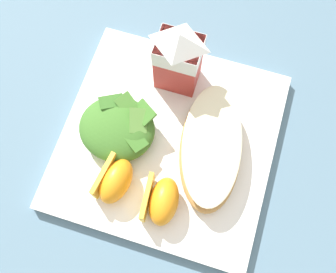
# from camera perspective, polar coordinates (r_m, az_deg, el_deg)

# --- Properties ---
(ground) EXTENTS (3.00, 3.00, 0.00)m
(ground) POSITION_cam_1_polar(r_m,az_deg,el_deg) (0.54, 0.00, -0.90)
(ground) COLOR slate
(white_plate) EXTENTS (0.28, 0.28, 0.02)m
(white_plate) POSITION_cam_1_polar(r_m,az_deg,el_deg) (0.53, 0.00, -0.63)
(white_plate) COLOR white
(white_plate) RESTS_ON ground
(cheesy_pizza_bread) EXTENTS (0.11, 0.18, 0.04)m
(cheesy_pizza_bread) POSITION_cam_1_polar(r_m,az_deg,el_deg) (0.51, 6.36, -1.26)
(cheesy_pizza_bread) COLOR tan
(cheesy_pizza_bread) RESTS_ON white_plate
(green_salad_pile) EXTENTS (0.10, 0.09, 0.05)m
(green_salad_pile) POSITION_cam_1_polar(r_m,az_deg,el_deg) (0.51, -7.39, 1.21)
(green_salad_pile) COLOR #3D7028
(green_salad_pile) RESTS_ON white_plate
(milk_carton) EXTENTS (0.06, 0.05, 0.11)m
(milk_carton) POSITION_cam_1_polar(r_m,az_deg,el_deg) (0.51, 1.55, 11.50)
(milk_carton) COLOR #B7332D
(milk_carton) RESTS_ON white_plate
(orange_wedge_front) EXTENTS (0.05, 0.06, 0.04)m
(orange_wedge_front) POSITION_cam_1_polar(r_m,az_deg,el_deg) (0.49, -7.80, -6.38)
(orange_wedge_front) COLOR orange
(orange_wedge_front) RESTS_ON white_plate
(orange_wedge_middle) EXTENTS (0.04, 0.06, 0.04)m
(orange_wedge_middle) POSITION_cam_1_polar(r_m,az_deg,el_deg) (0.48, -0.83, -9.38)
(orange_wedge_middle) COLOR orange
(orange_wedge_middle) RESTS_ON white_plate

